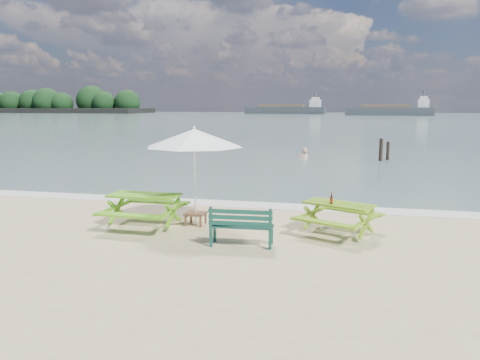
% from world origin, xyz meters
% --- Properties ---
extents(sea, '(300.00, 300.00, 0.00)m').
position_xyz_m(sea, '(0.00, 85.00, 0.00)').
color(sea, slate).
rests_on(sea, ground).
extents(foam_strip, '(22.00, 0.90, 0.01)m').
position_xyz_m(foam_strip, '(0.00, 4.60, 0.01)').
color(foam_strip, silver).
rests_on(foam_strip, ground).
extents(island_headland, '(90.00, 22.00, 7.60)m').
position_xyz_m(island_headland, '(-110.00, 140.00, 3.26)').
color(island_headland, black).
rests_on(island_headland, ground).
extents(picnic_table_left, '(1.73, 1.91, 0.80)m').
position_xyz_m(picnic_table_left, '(-2.30, 1.61, 0.38)').
color(picnic_table_left, '#57A118').
rests_on(picnic_table_left, ground).
extents(picnic_table_right, '(2.09, 2.17, 0.73)m').
position_xyz_m(picnic_table_right, '(2.28, 1.95, 0.35)').
color(picnic_table_right, '#669416').
rests_on(picnic_table_right, ground).
extents(park_bench, '(1.35, 0.54, 0.81)m').
position_xyz_m(park_bench, '(0.32, 0.65, 0.25)').
color(park_bench, '#0E3B30').
rests_on(park_bench, ground).
extents(side_table, '(0.49, 0.49, 0.31)m').
position_xyz_m(side_table, '(-1.15, 2.06, 0.16)').
color(side_table, brown).
rests_on(side_table, ground).
extents(patio_umbrella, '(2.44, 2.44, 2.35)m').
position_xyz_m(patio_umbrella, '(-1.15, 2.06, 2.14)').
color(patio_umbrella, silver).
rests_on(patio_umbrella, ground).
extents(beer_bottle, '(0.07, 0.07, 0.26)m').
position_xyz_m(beer_bottle, '(2.11, 1.83, 0.81)').
color(beer_bottle, brown).
rests_on(beer_bottle, picnic_table_right).
extents(swimmer, '(0.76, 0.61, 1.80)m').
position_xyz_m(swimmer, '(0.13, 17.64, -0.36)').
color(swimmer, tan).
rests_on(swimmer, ground).
extents(mooring_pilings, '(0.58, 0.78, 1.38)m').
position_xyz_m(mooring_pilings, '(4.36, 16.94, 0.45)').
color(mooring_pilings, black).
rests_on(mooring_pilings, ground).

